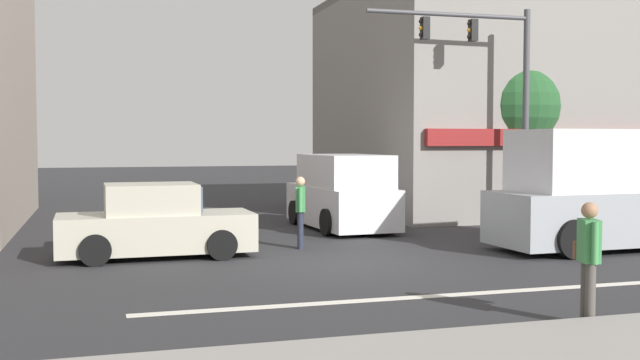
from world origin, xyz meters
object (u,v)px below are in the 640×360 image
Objects in this scene: street_tree at (514,108)px; van_waiting_far at (342,194)px; traffic_light_mast at (495,81)px; pedestrian_mid_crossing at (300,208)px; pedestrian_foreground_with_bag at (588,255)px; sedan_crossing_leftbound at (155,224)px; box_truck_approaching_near at (602,195)px.

street_tree reaches higher than van_waiting_far.
traffic_light_mast is 7.33m from pedestrian_mid_crossing.
pedestrian_mid_crossing is at bearing 102.79° from pedestrian_foreground_with_bag.
sedan_crossing_leftbound is (-9.55, -2.46, -3.46)m from traffic_light_mast.
street_tree reaches higher than pedestrian_mid_crossing.
van_waiting_far is 2.80× the size of pedestrian_mid_crossing.
box_truck_approaching_near is (-1.40, -6.17, -2.29)m from street_tree.
van_waiting_far is 4.02m from pedestrian_mid_crossing.
sedan_crossing_leftbound is 2.47× the size of pedestrian_mid_crossing.
van_waiting_far is at bearing 162.40° from traffic_light_mast.
van_waiting_far reaches higher than pedestrian_foreground_with_bag.
street_tree is 13.88m from pedestrian_foreground_with_bag.
traffic_light_mast reaches higher than street_tree.
street_tree is at bearing 21.28° from sedan_crossing_leftbound.
pedestrian_mid_crossing is (-2.14, -3.41, -0.06)m from van_waiting_far.
pedestrian_mid_crossing is (-6.62, 2.10, -0.30)m from box_truck_approaching_near.
box_truck_approaching_near is 3.39× the size of pedestrian_foreground_with_bag.
sedan_crossing_leftbound is 10.11m from box_truck_approaching_near.
pedestrian_mid_crossing is at bearing 162.42° from box_truck_approaching_near.
pedestrian_foreground_with_bag is (5.15, -7.74, 0.24)m from sedan_crossing_leftbound.
street_tree is 2.99× the size of pedestrian_foreground_with_bag.
street_tree is 0.88× the size of box_truck_approaching_near.
street_tree is 1.07× the size of van_waiting_far.
pedestrian_foreground_with_bag is (-0.31, -11.49, -0.05)m from van_waiting_far.
pedestrian_foreground_with_bag is (-4.40, -10.19, -3.22)m from traffic_light_mast.
pedestrian_mid_crossing is (-1.83, 8.08, -0.00)m from pedestrian_foreground_with_bag.
pedestrian_foreground_with_bag is 8.29m from pedestrian_mid_crossing.
van_waiting_far is (5.46, 3.75, 0.29)m from sedan_crossing_leftbound.
traffic_light_mast is 5.33m from van_waiting_far.
van_waiting_far is at bearing -173.53° from street_tree.
street_tree reaches higher than box_truck_approaching_near.
box_truck_approaching_near is at bearing 51.35° from pedestrian_foreground_with_bag.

